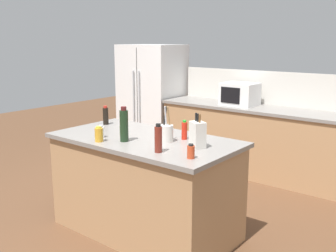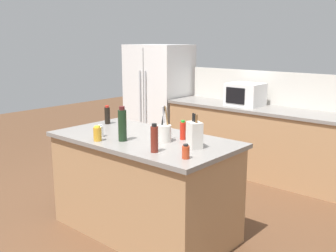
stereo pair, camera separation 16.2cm
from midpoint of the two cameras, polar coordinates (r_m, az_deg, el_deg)
ground_plane at (r=3.99m, az=-4.45°, el=-14.92°), size 14.00×14.00×0.00m
back_counter_run at (r=5.40m, az=14.00°, el=-2.48°), size 3.23×0.66×0.94m
wall_backsplash at (r=5.56m, az=15.74°, el=5.18°), size 3.19×0.03×0.46m
kitchen_island at (r=3.79m, az=-4.57°, el=-8.57°), size 1.76×0.94×0.94m
refrigerator at (r=6.52m, az=-3.03°, el=4.02°), size 0.98×0.75×1.75m
microwave at (r=5.50m, az=9.55°, el=4.60°), size 0.46×0.39×0.31m
knife_block at (r=3.29m, az=2.91°, el=-1.22°), size 0.16×0.15×0.29m
utensil_crock at (r=3.48m, az=-1.55°, el=-0.97°), size 0.12×0.12×0.32m
wine_bottle at (r=3.51m, az=-7.72°, el=0.12°), size 0.08×0.08×0.31m
spice_jar_paprika at (r=3.00m, az=1.80°, el=-3.75°), size 0.06×0.06×0.11m
soy_sauce_bottle at (r=4.25m, az=-10.12°, el=1.48°), size 0.06×0.06×0.20m
spice_jar_oregano at (r=3.76m, az=-7.90°, el=-0.59°), size 0.05×0.05×0.11m
hot_sauce_bottle at (r=3.56m, az=1.10°, el=-0.64°), size 0.05×0.05×0.18m
vinegar_bottle at (r=3.15m, az=-2.89°, el=-1.89°), size 0.06×0.06×0.24m
salt_shaker at (r=3.70m, az=-10.92°, el=-0.83°), size 0.05×0.05×0.12m
honey_jar at (r=3.55m, az=-11.29°, el=-1.21°), size 0.07×0.07×0.14m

